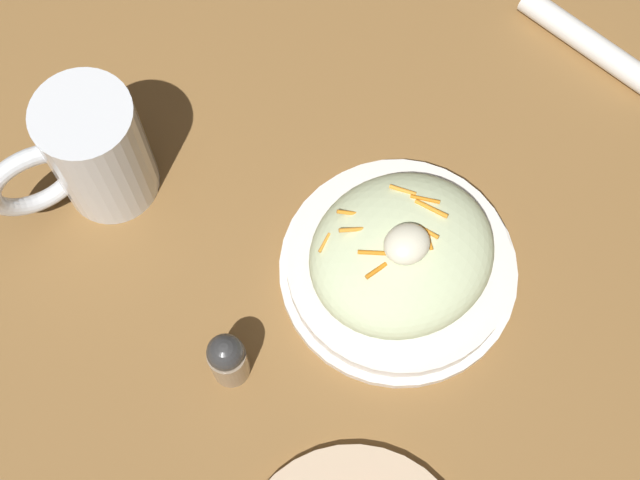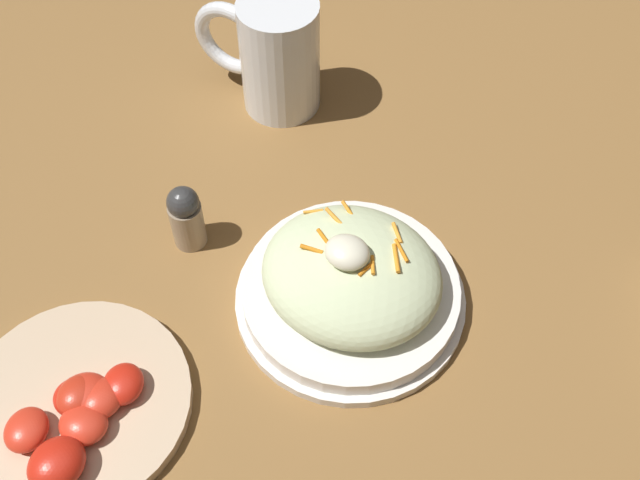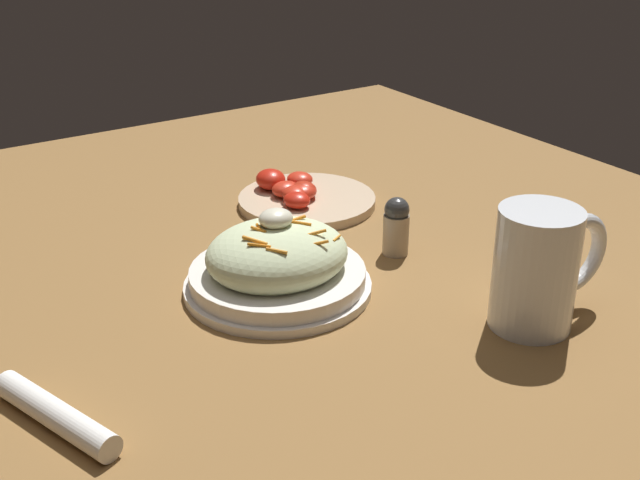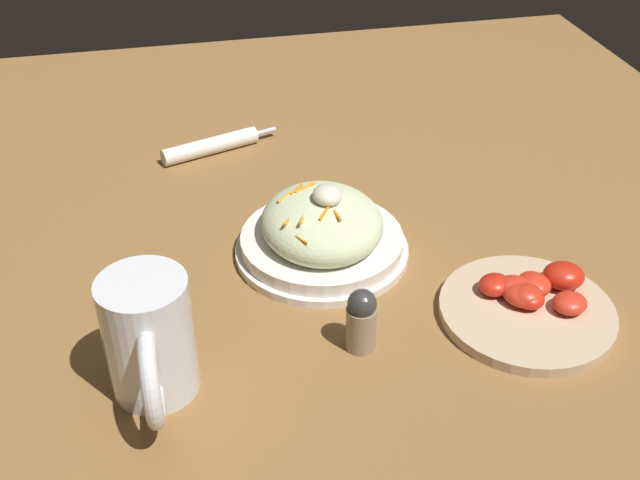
% 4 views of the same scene
% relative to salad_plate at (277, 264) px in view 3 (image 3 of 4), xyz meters
% --- Properties ---
extents(ground_plane, '(1.43, 1.43, 0.00)m').
position_rel_salad_plate_xyz_m(ground_plane, '(0.04, 0.01, -0.03)').
color(ground_plane, olive).
extents(salad_plate, '(0.22, 0.22, 0.10)m').
position_rel_salad_plate_xyz_m(salad_plate, '(0.00, 0.00, 0.00)').
color(salad_plate, white).
rests_on(salad_plate, ground_plane).
extents(beer_mug, '(0.15, 0.09, 0.13)m').
position_rel_salad_plate_xyz_m(beer_mug, '(-0.19, 0.21, 0.03)').
color(beer_mug, white).
rests_on(beer_mug, ground_plane).
extents(napkin_roll, '(0.07, 0.18, 0.03)m').
position_rel_salad_plate_xyz_m(napkin_roll, '(0.29, 0.11, -0.02)').
color(napkin_roll, white).
rests_on(napkin_roll, ground_plane).
extents(tomato_plate, '(0.20, 0.20, 0.04)m').
position_rel_salad_plate_xyz_m(tomato_plate, '(-0.16, -0.21, -0.02)').
color(tomato_plate, '#D1B28E').
rests_on(tomato_plate, ground_plane).
extents(salt_shaker, '(0.03, 0.03, 0.08)m').
position_rel_salad_plate_xyz_m(salt_shaker, '(-0.18, -0.00, 0.00)').
color(salt_shaker, gray).
rests_on(salt_shaker, ground_plane).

